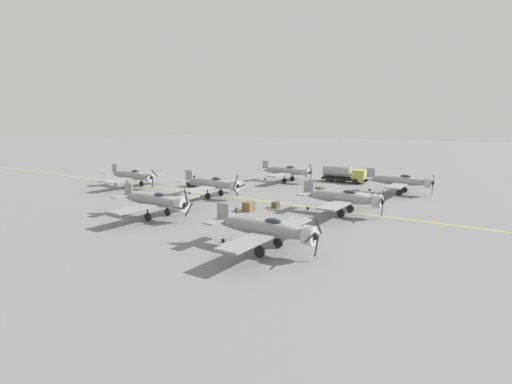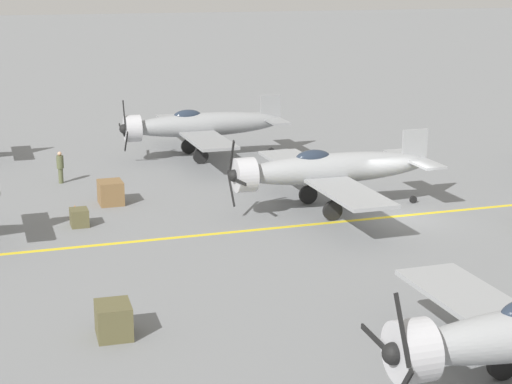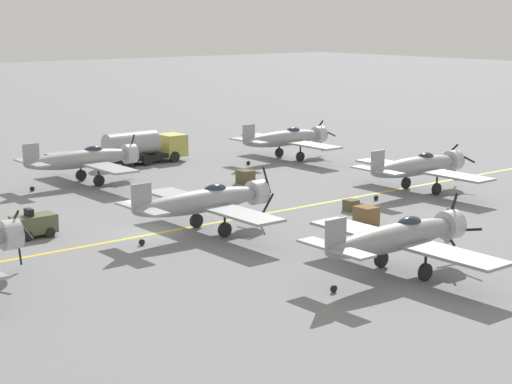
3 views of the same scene
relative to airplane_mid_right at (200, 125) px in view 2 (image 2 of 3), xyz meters
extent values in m
plane|color=slate|center=(-15.14, -5.74, -2.01)|extent=(400.00, 400.00, 0.00)
cube|color=yellow|center=(-15.14, -5.74, -2.01)|extent=(0.30, 160.00, 0.01)
ellipsoid|color=gray|center=(0.00, -0.41, 0.04)|extent=(1.50, 9.50, 1.42)
cylinder|color=#B7B7BC|center=(0.00, 4.04, 0.04)|extent=(1.57, 0.90, 1.58)
ellipsoid|color=#232D3D|center=(0.00, 0.73, 0.60)|extent=(0.80, 1.70, 0.76)
cube|color=gray|center=(0.00, 0.35, -0.30)|extent=(12.00, 2.10, 0.16)
cube|color=gray|center=(0.00, -4.50, 0.19)|extent=(4.40, 1.10, 0.12)
cube|color=gray|center=(0.00, -4.50, 0.84)|extent=(0.14, 1.30, 1.60)
sphere|color=black|center=(0.00, 4.54, 0.04)|extent=(0.56, 0.56, 0.56)
cube|color=black|center=(-0.26, 4.54, 0.87)|extent=(0.65, 0.06, 1.71)
cube|color=black|center=(-0.60, 4.54, -0.60)|extent=(1.30, 0.06, 1.38)
cube|color=black|center=(0.85, 4.54, -0.16)|extent=(1.74, 0.06, 0.53)
cylinder|color=black|center=(-1.50, 0.35, -0.93)|extent=(0.14, 0.14, 1.26)
cylinder|color=black|center=(-1.50, 0.35, -1.56)|extent=(0.22, 0.90, 0.90)
cylinder|color=black|center=(1.50, 0.35, -0.93)|extent=(0.14, 0.14, 1.26)
cylinder|color=black|center=(1.50, 0.35, -1.56)|extent=(0.22, 0.90, 0.90)
cylinder|color=black|center=(0.00, -4.56, -1.83)|extent=(0.12, 0.36, 0.36)
cylinder|color=#B7B7BC|center=(-32.16, 3.07, 0.04)|extent=(1.58, 0.90, 1.58)
sphere|color=black|center=(-32.16, 3.57, 0.04)|extent=(0.56, 0.56, 0.56)
cube|color=black|center=(-31.28, 3.57, 0.00)|extent=(1.75, 0.06, 0.22)
cube|color=black|center=(-32.56, 3.57, 0.82)|extent=(0.93, 0.06, 1.62)
cylinder|color=black|center=(-30.66, -0.62, -0.93)|extent=(0.14, 0.14, 1.26)
cylinder|color=black|center=(-30.66, -0.62, -1.56)|extent=(0.22, 0.90, 0.90)
ellipsoid|color=#95979A|center=(-13.30, -3.09, 0.04)|extent=(1.50, 9.50, 1.42)
cylinder|color=#B7B7BC|center=(-13.30, 1.36, 0.04)|extent=(1.58, 0.90, 1.58)
ellipsoid|color=#232D3D|center=(-13.30, -1.95, 0.60)|extent=(0.80, 1.70, 0.76)
cube|color=#95979A|center=(-13.30, -2.33, -0.30)|extent=(12.00, 2.10, 0.16)
cube|color=#95979A|center=(-13.30, -7.18, 0.19)|extent=(4.40, 1.10, 0.12)
cube|color=#95979A|center=(-13.30, -7.18, 0.84)|extent=(0.14, 1.30, 1.60)
sphere|color=black|center=(-13.30, 1.86, 0.04)|extent=(0.56, 0.56, 0.56)
cube|color=black|center=(-14.17, 1.86, -0.04)|extent=(1.76, 0.06, 0.30)
cube|color=black|center=(-12.79, 1.86, -0.68)|extent=(1.13, 0.06, 1.51)
cube|color=black|center=(-12.93, 1.86, 0.83)|extent=(0.86, 0.06, 1.65)
cylinder|color=black|center=(-14.80, -2.33, -0.93)|extent=(0.14, 0.14, 1.26)
cylinder|color=black|center=(-14.80, -2.33, -1.56)|extent=(0.22, 0.90, 0.90)
cylinder|color=black|center=(-11.80, -2.33, -0.93)|extent=(0.14, 0.14, 1.26)
cylinder|color=black|center=(-11.80, -2.33, -1.56)|extent=(0.22, 0.90, 0.90)
cylinder|color=black|center=(-13.30, -7.24, -1.83)|extent=(0.12, 0.36, 0.36)
cylinder|color=#515638|center=(-3.78, 8.63, -1.61)|extent=(0.25, 0.25, 0.81)
cylinder|color=#515638|center=(-3.78, 8.63, -0.86)|extent=(0.37, 0.37, 0.68)
sphere|color=tan|center=(-3.78, 8.63, -0.41)|extent=(0.22, 0.22, 0.22)
cube|color=brown|center=(-8.82, 6.76, -1.44)|extent=(1.36, 1.14, 1.13)
cube|color=brown|center=(-12.11, 8.67, -1.62)|extent=(0.93, 0.78, 0.77)
cube|color=brown|center=(-24.43, 9.11, -1.48)|extent=(1.32, 1.12, 1.07)
cone|color=orange|center=(-10.56, 8.68, -1.74)|extent=(0.36, 0.36, 0.55)
camera|label=1|loc=(30.56, 33.96, 8.82)|focal=28.00mm
camera|label=2|loc=(-49.04, 12.60, 8.92)|focal=60.00mm
camera|label=3|loc=(28.42, -32.11, 11.01)|focal=60.00mm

